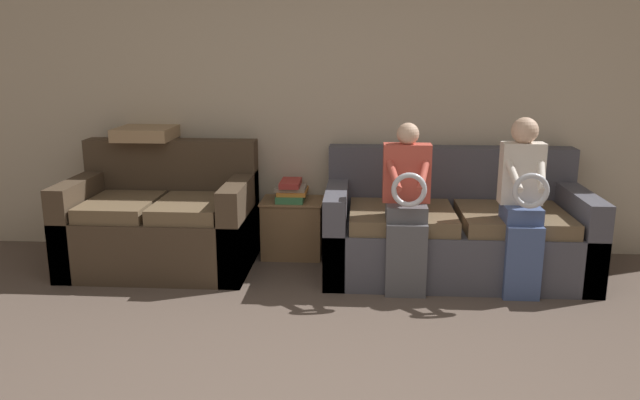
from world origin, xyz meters
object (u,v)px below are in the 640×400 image
Objects in this scene: throw_pillow at (146,133)px; couch_side at (163,223)px; child_right_seated at (523,199)px; book_stack at (291,191)px; child_left_seated at (407,203)px; couch_main at (453,231)px; side_shelf at (293,227)px.

couch_side is at bearing -57.48° from throw_pillow.
child_right_seated reaches higher than book_stack.
child_left_seated is at bearing -38.13° from book_stack.
child_right_seated is (0.40, -0.42, 0.36)m from couch_main.
child_right_seated is 2.97m from throw_pillow.
side_shelf is (0.99, 0.31, -0.10)m from couch_side.
throw_pillow is at bearing 173.49° from couch_main.
throw_pillow is at bearing 122.52° from couch_side.
couch_main is 1.40× the size of couch_side.
couch_main is 0.68m from child_right_seated.
child_right_seated reaches higher than couch_main.
child_right_seated is at bearing 0.38° from child_left_seated.
child_right_seated is 1.87m from side_shelf.
couch_main is at bearing 46.75° from child_left_seated.
throw_pillow is (-2.87, 0.70, 0.33)m from child_right_seated.
side_shelf is at bearing 17.25° from couch_side.
child_right_seated is (0.79, 0.01, 0.04)m from child_left_seated.
throw_pillow is (-1.19, 0.01, 0.77)m from side_shelf.
book_stack is at bearing -0.29° from throw_pillow.
child_left_seated is 3.56× the size of book_stack.
book_stack is at bearing 167.88° from couch_main.
throw_pillow reaches higher than couch_side.
couch_main is 2.59m from throw_pillow.
throw_pillow is (-2.47, 0.28, 0.70)m from couch_main.
couch_side is at bearing -179.20° from couch_main.
couch_side reaches higher than book_stack.
child_right_seated is 1.83m from book_stack.
couch_side is 2.78× the size of side_shelf.
side_shelf is 1.42m from throw_pillow.
couch_main reaches higher than side_shelf.
throw_pillow is at bearing 166.31° from child_right_seated.
child_left_seated is 2.36× the size of side_shelf.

